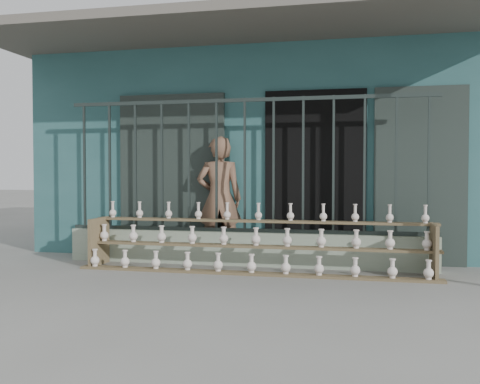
# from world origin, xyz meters

# --- Properties ---
(ground) EXTENTS (60.00, 60.00, 0.00)m
(ground) POSITION_xyz_m (0.00, 0.00, 0.00)
(ground) COLOR slate
(workshop_building) EXTENTS (7.40, 6.60, 3.21)m
(workshop_building) POSITION_xyz_m (0.00, 4.23, 1.62)
(workshop_building) COLOR #295657
(workshop_building) RESTS_ON ground
(parapet_wall) EXTENTS (5.00, 0.20, 0.45)m
(parapet_wall) POSITION_xyz_m (0.00, 1.30, 0.23)
(parapet_wall) COLOR #8F9E88
(parapet_wall) RESTS_ON ground
(security_fence) EXTENTS (5.00, 0.04, 1.80)m
(security_fence) POSITION_xyz_m (-0.00, 1.30, 1.35)
(security_fence) COLOR #283330
(security_fence) RESTS_ON parapet_wall
(shelf_rack) EXTENTS (4.50, 0.68, 0.85)m
(shelf_rack) POSITION_xyz_m (0.22, 0.89, 0.36)
(shelf_rack) COLOR brown
(shelf_rack) RESTS_ON ground
(elderly_woman) EXTENTS (0.72, 0.55, 1.76)m
(elderly_woman) POSITION_xyz_m (-0.44, 1.62, 0.88)
(elderly_woman) COLOR brown
(elderly_woman) RESTS_ON ground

